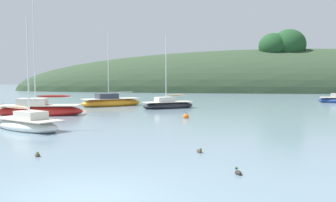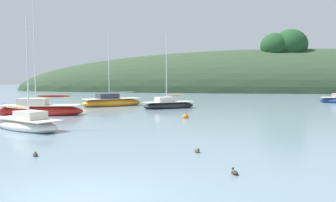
# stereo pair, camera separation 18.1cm
# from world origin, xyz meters

# --- Properties ---
(ground_plane) EXTENTS (400.00, 400.00, 0.00)m
(ground_plane) POSITION_xyz_m (0.00, 0.00, 0.00)
(ground_plane) COLOR slate
(far_shoreline_hill) EXTENTS (150.00, 36.00, 26.17)m
(far_shoreline_hill) POSITION_xyz_m (25.20, 84.63, 0.17)
(far_shoreline_hill) COLOR #2D422B
(far_shoreline_hill) RESTS_ON ground
(sailboat_orange_cutter) EXTENTS (5.81, 4.65, 7.81)m
(sailboat_orange_cutter) POSITION_xyz_m (-0.77, 27.25, 0.36)
(sailboat_orange_cutter) COLOR #232328
(sailboat_orange_cutter) RESTS_ON ground
(sailboat_cream_ketch) EXTENTS (7.38, 3.79, 10.39)m
(sailboat_cream_ketch) POSITION_xyz_m (-10.67, 19.10, 0.43)
(sailboat_cream_ketch) COLOR red
(sailboat_cream_ketch) RESTS_ON ground
(sailboat_black_sloop) EXTENTS (7.01, 6.29, 8.27)m
(sailboat_black_sloop) POSITION_xyz_m (-7.50, 29.71, 0.42)
(sailboat_black_sloop) COLOR orange
(sailboat_black_sloop) RESTS_ON ground
(sailboat_grey_yawl) EXTENTS (5.61, 4.24, 6.76)m
(sailboat_grey_yawl) POSITION_xyz_m (-7.37, 11.00, 0.35)
(sailboat_grey_yawl) COLOR white
(sailboat_grey_yawl) RESTS_ON ground
(mooring_buoy_inner) EXTENTS (0.44, 0.44, 0.54)m
(mooring_buoy_inner) POSITION_xyz_m (1.58, 18.19, 0.12)
(mooring_buoy_inner) COLOR orange
(mooring_buoy_inner) RESTS_ON ground
(mooring_buoy_outer) EXTENTS (0.44, 0.44, 0.54)m
(mooring_buoy_outer) POSITION_xyz_m (-18.27, 26.29, 0.12)
(mooring_buoy_outer) COLOR orange
(mooring_buoy_outer) RESTS_ON ground
(duck_lone_left) EXTENTS (0.30, 0.41, 0.24)m
(duck_lone_left) POSITION_xyz_m (2.83, 5.70, 0.05)
(duck_lone_left) COLOR #473828
(duck_lone_left) RESTS_ON ground
(duck_lone_right) EXTENTS (0.28, 0.42, 0.24)m
(duck_lone_right) POSITION_xyz_m (4.08, 2.57, 0.05)
(duck_lone_right) COLOR #2D2823
(duck_lone_right) RESTS_ON ground
(duck_trailing) EXTENTS (0.32, 0.40, 0.24)m
(duck_trailing) POSITION_xyz_m (-3.36, 4.32, 0.05)
(duck_trailing) COLOR #473828
(duck_trailing) RESTS_ON ground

